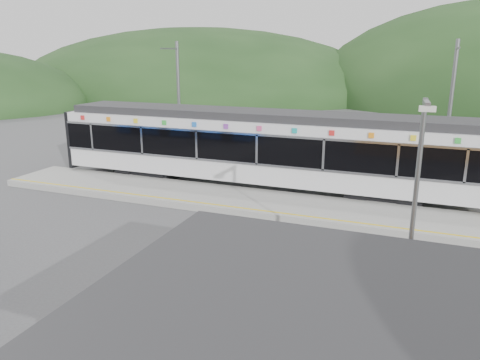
% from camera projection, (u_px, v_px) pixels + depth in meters
% --- Properties ---
extents(ground, '(120.00, 120.00, 0.00)m').
position_uv_depth(ground, '(238.00, 234.00, 17.10)').
color(ground, '#4C4C4F').
rests_on(ground, ground).
extents(hills, '(146.00, 149.00, 26.00)m').
position_uv_depth(hills, '(421.00, 210.00, 19.66)').
color(hills, '#1E3D19').
rests_on(hills, ground).
extents(platform, '(26.00, 3.20, 0.30)m').
position_uv_depth(platform, '(266.00, 204.00, 20.02)').
color(platform, '#9E9E99').
rests_on(platform, ground).
extents(yellow_line, '(26.00, 0.10, 0.01)m').
position_uv_depth(yellow_line, '(256.00, 210.00, 18.81)').
color(yellow_line, yellow).
rests_on(yellow_line, platform).
extents(train, '(20.44, 3.01, 3.74)m').
position_uv_depth(train, '(258.00, 146.00, 22.41)').
color(train, black).
rests_on(train, ground).
extents(catenary_mast_west, '(0.18, 1.80, 7.00)m').
position_uv_depth(catenary_mast_west, '(179.00, 103.00, 26.28)').
color(catenary_mast_west, slate).
rests_on(catenary_mast_west, ground).
extents(catenary_mast_east, '(0.18, 1.80, 7.00)m').
position_uv_depth(catenary_mast_east, '(449.00, 115.00, 21.35)').
color(catenary_mast_east, slate).
rests_on(catenary_mast_east, ground).
extents(lamp_post, '(0.36, 0.97, 5.42)m').
position_uv_depth(lamp_post, '(416.00, 188.00, 11.36)').
color(lamp_post, slate).
rests_on(lamp_post, ground).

